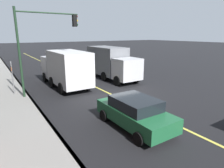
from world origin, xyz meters
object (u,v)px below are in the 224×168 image
truck_gray (111,62)px  street_sign_post (12,76)px  traffic_light_mast (42,37)px  car_green (135,112)px  truck_white (65,68)px

truck_gray → street_sign_post: truck_gray is taller
traffic_light_mast → truck_gray: bearing=-74.3°
car_green → truck_gray: 10.86m
street_sign_post → traffic_light_mast: bearing=-118.6°
truck_white → street_sign_post: size_ratio=2.69×
car_green → truck_white: (9.35, 0.12, 0.88)m
traffic_light_mast → truck_white: bearing=-52.2°
traffic_light_mast → street_sign_post: 3.66m
car_green → truck_white: bearing=0.7°
truck_white → traffic_light_mast: traffic_light_mast is taller
truck_white → truck_gray: (0.33, -4.95, 0.03)m
truck_white → truck_gray: truck_gray is taller
car_green → truck_white: size_ratio=0.61×
truck_white → traffic_light_mast: bearing=127.8°
truck_white → traffic_light_mast: 3.76m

